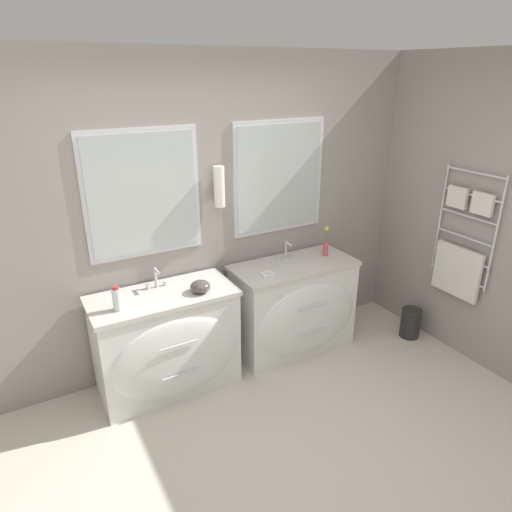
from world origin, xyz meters
TOP-DOWN VIEW (x-y plane):
  - ground_plane at (0.00, 0.00)m, footprint 16.00×16.00m
  - wall_back at (0.01, 1.67)m, footprint 5.75×0.17m
  - wall_right at (2.10, 0.74)m, footprint 0.13×3.46m
  - vanity_left at (-0.43, 1.33)m, footprint 1.12×0.58m
  - vanity_right at (0.78, 1.33)m, footprint 1.12×0.58m
  - faucet_left at (-0.43, 1.49)m, footprint 0.17×0.11m
  - faucet_right at (0.78, 1.49)m, footprint 0.17×0.11m
  - toiletry_bottle at (-0.78, 1.27)m, footprint 0.07×0.07m
  - amenity_bowl at (-0.16, 1.25)m, footprint 0.16×0.16m
  - flower_vase at (1.14, 1.38)m, footprint 0.05×0.05m
  - soap_dish at (0.45, 1.26)m, footprint 0.11×0.08m
  - waste_bin at (1.89, 0.93)m, footprint 0.19×0.19m

SIDE VIEW (x-z plane):
  - ground_plane at x=0.00m, z-range 0.00..0.00m
  - waste_bin at x=1.89m, z-range 0.01..0.30m
  - vanity_left at x=-0.43m, z-range 0.01..0.85m
  - vanity_right at x=0.78m, z-range 0.01..0.85m
  - soap_dish at x=0.45m, z-range 0.84..0.88m
  - amenity_bowl at x=-0.16m, z-range 0.84..0.94m
  - faucet_left at x=-0.43m, z-range 0.84..1.01m
  - faucet_right at x=0.78m, z-range 0.84..1.01m
  - toiletry_bottle at x=-0.78m, z-range 0.84..1.02m
  - flower_vase at x=1.14m, z-range 0.81..1.09m
  - wall_right at x=2.10m, z-range -0.01..2.59m
  - wall_back at x=0.01m, z-range 0.01..2.61m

